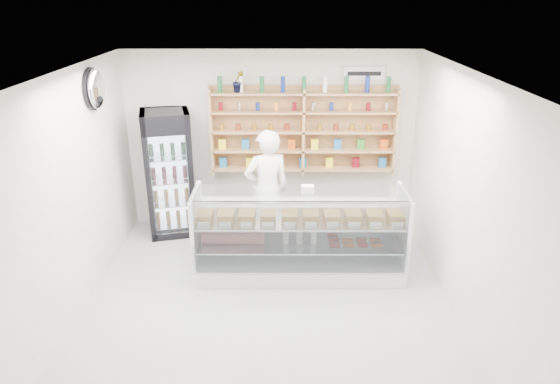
{
  "coord_description": "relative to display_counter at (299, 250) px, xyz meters",
  "views": [
    {
      "loc": [
        0.16,
        -5.09,
        3.6
      ],
      "look_at": [
        0.15,
        0.9,
        1.17
      ],
      "focal_mm": 32.0,
      "sensor_mm": 36.0,
      "label": 1
    }
  ],
  "objects": [
    {
      "name": "room",
      "position": [
        -0.41,
        -0.86,
        1.06
      ],
      "size": [
        5.0,
        5.0,
        5.0
      ],
      "color": "#999A9E",
      "rests_on": "ground"
    },
    {
      "name": "drinks_cooler",
      "position": [
        -1.97,
        1.28,
        0.64
      ],
      "size": [
        0.85,
        0.83,
        1.96
      ],
      "rotation": [
        0.0,
        0.0,
        0.24
      ],
      "color": "black",
      "rests_on": "floor"
    },
    {
      "name": "wall_shelving",
      "position": [
        0.09,
        1.48,
        1.26
      ],
      "size": [
        2.84,
        0.28,
        1.33
      ],
      "color": "#AF7C52",
      "rests_on": "back_wall"
    },
    {
      "name": "display_counter",
      "position": [
        0.0,
        0.0,
        0.0
      ],
      "size": [
        2.77,
        0.83,
        1.21
      ],
      "color": "white",
      "rests_on": "floor"
    },
    {
      "name": "security_mirror",
      "position": [
        -2.58,
        0.34,
        2.11
      ],
      "size": [
        0.15,
        0.5,
        0.5
      ],
      "primitive_type": "ellipsoid",
      "color": "silver",
      "rests_on": "left_wall"
    },
    {
      "name": "wall_sign",
      "position": [
        0.99,
        1.61,
        2.11
      ],
      "size": [
        0.62,
        0.03,
        0.2
      ],
      "primitive_type": "cube",
      "color": "white",
      "rests_on": "back_wall"
    },
    {
      "name": "potted_plant",
      "position": [
        -0.88,
        1.48,
        2.02
      ],
      "size": [
        0.22,
        0.2,
        0.32
      ],
      "primitive_type": "imported",
      "rotation": [
        0.0,
        0.0,
        0.43
      ],
      "color": "#1E6626",
      "rests_on": "wall_shelving"
    },
    {
      "name": "shop_worker",
      "position": [
        -0.45,
        0.74,
        0.57
      ],
      "size": [
        0.76,
        0.61,
        1.82
      ],
      "primitive_type": "imported",
      "rotation": [
        0.0,
        0.0,
        3.44
      ],
      "color": "white",
      "rests_on": "floor"
    }
  ]
}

